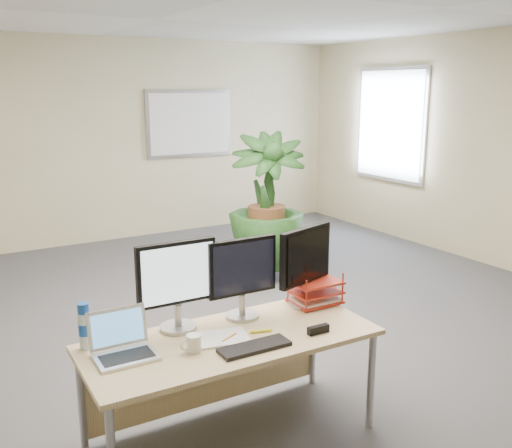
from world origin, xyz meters
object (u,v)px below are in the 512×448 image
desk (224,353)px  monitor_right (242,273)px  monitor_left (177,280)px  floor_plant (266,212)px  laptop (122,344)px

desk → monitor_right: monitor_right is taller
desk → monitor_right: bearing=33.8°
monitor_left → monitor_right: bearing=-5.2°
floor_plant → monitor_right: size_ratio=2.97×
desk → floor_plant: size_ratio=1.14×
floor_plant → laptop: floor_plant is taller
monitor_right → monitor_left: bearing=174.8°
monitor_left → laptop: bearing=-158.6°
desk → monitor_left: 0.52m
floor_plant → monitor_right: (-1.52, -2.17, 0.19)m
floor_plant → laptop: bearing=-135.5°
monitor_left → desk: bearing=-38.8°
floor_plant → laptop: size_ratio=4.59×
floor_plant → laptop: (-2.33, -2.29, -0.04)m
monitor_left → laptop: (-0.39, -0.15, -0.25)m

